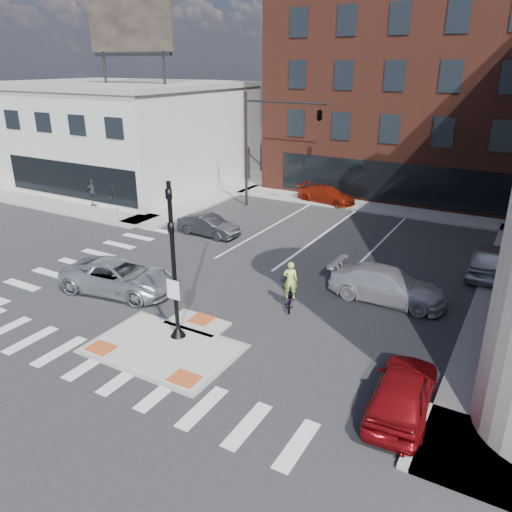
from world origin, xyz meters
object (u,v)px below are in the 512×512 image
Objects in this scene: pedestrian_b at (93,192)px; white_pickup at (387,285)px; bg_car_silver at (490,259)px; bg_car_red at (326,195)px; bg_car_dark at (208,225)px; pedestrian_a at (114,197)px; silver_suv at (120,277)px; red_sedan at (403,391)px; cyclist at (290,292)px.

white_pickup is at bearing -23.25° from pedestrian_b.
bg_car_red is at bearing -36.29° from bg_car_silver.
bg_car_dark is 2.17× the size of pedestrian_a.
white_pickup reaches higher than bg_car_dark.
silver_suv is 13.71m from pedestrian_a.
bg_car_silver is at bearing -10.09° from pedestrian_b.
red_sedan is 7.69m from white_pickup.
pedestrian_b is (-11.87, 9.60, 0.38)m from silver_suv.
bg_car_red is at bearing 32.13° from white_pickup.
bg_car_red is 2.09× the size of cyclist.
pedestrian_b is (-14.11, -9.50, 0.48)m from bg_car_red.
white_pickup is (-2.55, 7.25, 0.02)m from red_sedan.
red_sedan is 0.83× the size of white_pickup.
bg_car_red is 17.46m from cyclist.
pedestrian_b reaches higher than bg_car_dark.
white_pickup is 16.33m from bg_car_red.
cyclist is at bearing -32.67° from pedestrian_b.
bg_car_silver is (15.49, 2.00, 0.16)m from bg_car_dark.
red_sedan is 2.18× the size of pedestrian_b.
red_sedan is 23.90m from bg_car_red.
white_pickup is at bearing -140.16° from bg_car_red.
silver_suv is 8.67m from bg_car_dark.
bg_car_silver reaches higher than bg_car_red.
bg_car_red is (-11.12, 21.15, -0.08)m from red_sedan.
silver_suv is at bearing -12.77° from red_sedan.
cyclist reaches higher than silver_suv.
pedestrian_a reaches higher than bg_car_silver.
bg_car_dark is at bearing -17.58° from pedestrian_b.
white_pickup is at bearing 15.46° from pedestrian_a.
bg_car_red is (3.35, 10.50, 0.00)m from bg_car_dark.
white_pickup is 1.09× the size of bg_car_silver.
silver_suv is at bearing -16.92° from pedestrian_a.
bg_car_red is 17.01m from pedestrian_b.
bg_car_red is (2.24, 19.10, -0.11)m from silver_suv.
bg_car_dark is at bearing 20.94° from pedestrian_a.
silver_suv is 17.86m from bg_car_silver.
cyclist reaches higher than bg_car_dark.
pedestrian_a is (-9.79, 9.60, 0.30)m from silver_suv.
bg_car_dark is (-1.11, 8.60, -0.11)m from silver_suv.
silver_suv is 15.27m from pedestrian_b.
pedestrian_b is at bearing -28.82° from red_sedan.
pedestrian_a reaches higher than bg_car_red.
white_pickup is 2.85× the size of pedestrian_a.
pedestrian_b is (-19.29, 7.17, 0.41)m from cyclist.
silver_suv is 19.23m from bg_car_red.
bg_car_silver is (14.38, 10.60, 0.05)m from silver_suv.
pedestrian_a is (-8.68, 1.00, 0.40)m from bg_car_dark.
cyclist is 1.18× the size of pedestrian_a.
bg_car_silver is at bearing -98.62° from red_sedan.
bg_car_silver reaches higher than white_pickup.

